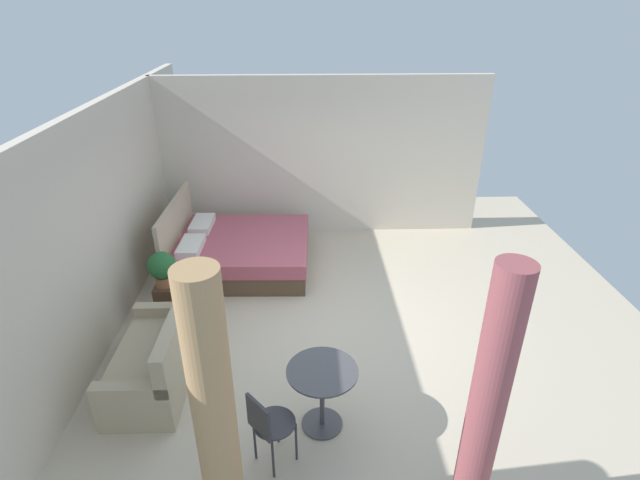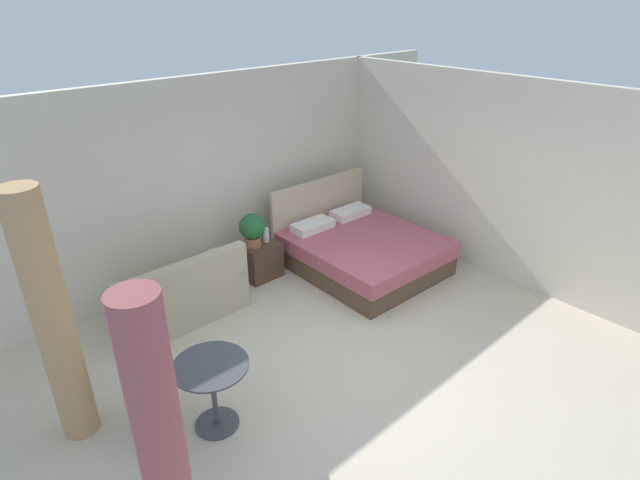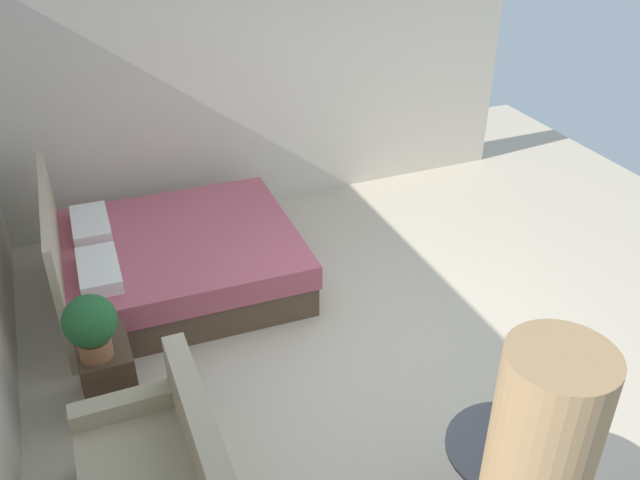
{
  "view_description": "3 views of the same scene",
  "coord_description": "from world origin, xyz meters",
  "px_view_note": "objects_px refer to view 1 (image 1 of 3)",
  "views": [
    {
      "loc": [
        -5.21,
        0.3,
        3.92
      ],
      "look_at": [
        0.45,
        0.11,
        1.03
      ],
      "focal_mm": 26.93,
      "sensor_mm": 36.0,
      "label": 1
    },
    {
      "loc": [
        -3.4,
        -3.15,
        3.73
      ],
      "look_at": [
        0.32,
        0.9,
        1.03
      ],
      "focal_mm": 28.52,
      "sensor_mm": 36.0,
      "label": 2
    },
    {
      "loc": [
        -3.7,
        2.12,
        3.63
      ],
      "look_at": [
        0.63,
        0.33,
        0.78
      ],
      "focal_mm": 38.2,
      "sensor_mm": 36.0,
      "label": 3
    }
  ],
  "objects_px": {
    "nightstand": "(173,297)",
    "cafe_chair_near_window": "(268,423)",
    "balcony_table": "(322,387)",
    "potted_plant": "(162,268)",
    "couch": "(158,360)",
    "vase": "(168,270)",
    "bed": "(239,251)"
  },
  "relations": [
    {
      "from": "vase",
      "to": "balcony_table",
      "type": "distance_m",
      "value": 2.92
    },
    {
      "from": "bed",
      "to": "couch",
      "type": "distance_m",
      "value": 2.65
    },
    {
      "from": "couch",
      "to": "vase",
      "type": "xyz_separation_m",
      "value": [
        1.43,
        0.19,
        0.31
      ]
    },
    {
      "from": "potted_plant",
      "to": "cafe_chair_near_window",
      "type": "height_order",
      "value": "potted_plant"
    },
    {
      "from": "bed",
      "to": "vase",
      "type": "relative_size",
      "value": 10.73
    },
    {
      "from": "couch",
      "to": "nightstand",
      "type": "xyz_separation_m",
      "value": [
        1.31,
        0.15,
        -0.04
      ]
    },
    {
      "from": "couch",
      "to": "cafe_chair_near_window",
      "type": "bearing_deg",
      "value": -130.99
    },
    {
      "from": "cafe_chair_near_window",
      "to": "vase",
      "type": "bearing_deg",
      "value": 30.2
    },
    {
      "from": "couch",
      "to": "potted_plant",
      "type": "xyz_separation_m",
      "value": [
        1.21,
        0.19,
        0.48
      ]
    },
    {
      "from": "potted_plant",
      "to": "cafe_chair_near_window",
      "type": "bearing_deg",
      "value": -147.45
    },
    {
      "from": "nightstand",
      "to": "vase",
      "type": "distance_m",
      "value": 0.38
    },
    {
      "from": "vase",
      "to": "nightstand",
      "type": "bearing_deg",
      "value": -160.89
    },
    {
      "from": "bed",
      "to": "cafe_chair_near_window",
      "type": "bearing_deg",
      "value": -169.2
    },
    {
      "from": "couch",
      "to": "cafe_chair_near_window",
      "type": "height_order",
      "value": "couch"
    },
    {
      "from": "nightstand",
      "to": "potted_plant",
      "type": "distance_m",
      "value": 0.54
    },
    {
      "from": "vase",
      "to": "balcony_table",
      "type": "xyz_separation_m",
      "value": [
        -2.12,
        -2.0,
        -0.11
      ]
    },
    {
      "from": "couch",
      "to": "vase",
      "type": "relative_size",
      "value": 7.53
    },
    {
      "from": "bed",
      "to": "potted_plant",
      "type": "relative_size",
      "value": 4.43
    },
    {
      "from": "bed",
      "to": "cafe_chair_near_window",
      "type": "xyz_separation_m",
      "value": [
        -3.71,
        -0.71,
        0.24
      ]
    },
    {
      "from": "cafe_chair_near_window",
      "to": "bed",
      "type": "bearing_deg",
      "value": 10.8
    },
    {
      "from": "bed",
      "to": "cafe_chair_near_window",
      "type": "distance_m",
      "value": 3.79
    },
    {
      "from": "nightstand",
      "to": "cafe_chair_near_window",
      "type": "distance_m",
      "value": 2.86
    },
    {
      "from": "nightstand",
      "to": "balcony_table",
      "type": "bearing_deg",
      "value": -135.68
    },
    {
      "from": "balcony_table",
      "to": "cafe_chair_near_window",
      "type": "distance_m",
      "value": 0.67
    },
    {
      "from": "balcony_table",
      "to": "nightstand",
      "type": "bearing_deg",
      "value": 44.32
    },
    {
      "from": "nightstand",
      "to": "balcony_table",
      "type": "height_order",
      "value": "balcony_table"
    },
    {
      "from": "balcony_table",
      "to": "cafe_chair_near_window",
      "type": "bearing_deg",
      "value": 131.33
    },
    {
      "from": "nightstand",
      "to": "vase",
      "type": "height_order",
      "value": "vase"
    },
    {
      "from": "bed",
      "to": "potted_plant",
      "type": "height_order",
      "value": "bed"
    },
    {
      "from": "couch",
      "to": "cafe_chair_near_window",
      "type": "distance_m",
      "value": 1.74
    },
    {
      "from": "bed",
      "to": "balcony_table",
      "type": "xyz_separation_m",
      "value": [
        -3.27,
        -1.21,
        0.22
      ]
    },
    {
      "from": "potted_plant",
      "to": "balcony_table",
      "type": "bearing_deg",
      "value": -133.55
    }
  ]
}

